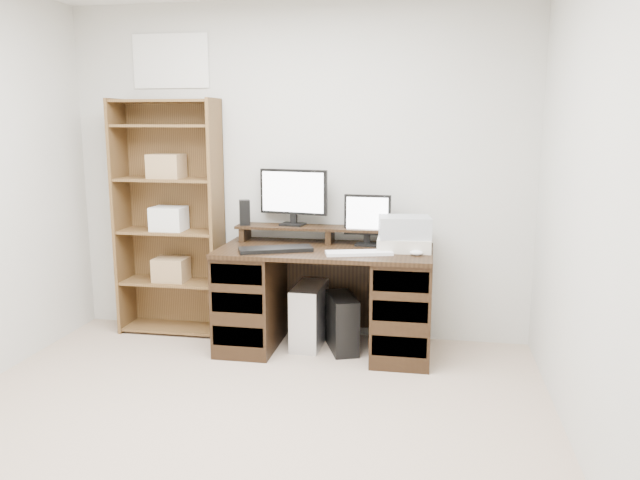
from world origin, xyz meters
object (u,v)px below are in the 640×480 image
(printer, at_px, (404,244))
(bookshelf, at_px, (170,216))
(monitor_small, at_px, (367,218))
(desk, at_px, (325,298))
(tower_black, at_px, (342,323))
(tower_silver, at_px, (309,315))
(monitor_wide, at_px, (293,194))

(printer, relative_size, bookshelf, 0.20)
(monitor_small, relative_size, printer, 1.01)
(desk, distance_m, tower_black, 0.22)
(tower_silver, xyz_separation_m, bookshelf, (-1.12, 0.14, 0.69))
(desk, bearing_deg, tower_black, 10.19)
(monitor_small, bearing_deg, tower_silver, -164.57)
(monitor_small, height_order, tower_silver, monitor_small)
(desk, relative_size, tower_silver, 3.30)
(desk, distance_m, printer, 0.68)
(desk, xyz_separation_m, tower_silver, (-0.13, 0.08, -0.16))
(tower_silver, relative_size, tower_black, 1.04)
(bookshelf, bearing_deg, desk, -9.68)
(printer, bearing_deg, monitor_wide, 163.58)
(monitor_small, bearing_deg, monitor_wide, 175.34)
(monitor_wide, height_order, printer, monitor_wide)
(monitor_wide, xyz_separation_m, bookshelf, (-0.97, -0.03, -0.18))
(desk, relative_size, monitor_small, 4.09)
(monitor_small, bearing_deg, printer, -24.62)
(monitor_small, xyz_separation_m, printer, (0.27, -0.14, -0.15))
(tower_black, bearing_deg, desk, 170.09)
(monitor_wide, height_order, bookshelf, bookshelf)
(printer, distance_m, tower_black, 0.73)
(monitor_small, height_order, printer, monitor_small)
(monitor_small, relative_size, bookshelf, 0.20)
(desk, xyz_separation_m, tower_black, (0.12, 0.02, -0.19))
(printer, relative_size, tower_silver, 0.80)
(bookshelf, bearing_deg, tower_black, -7.96)
(tower_silver, xyz_separation_m, tower_black, (0.25, -0.06, -0.03))
(monitor_small, bearing_deg, tower_black, -134.22)
(tower_black, height_order, bookshelf, bookshelf)
(monitor_wide, xyz_separation_m, tower_silver, (0.15, -0.17, -0.87))
(monitor_wide, relative_size, monitor_small, 1.42)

